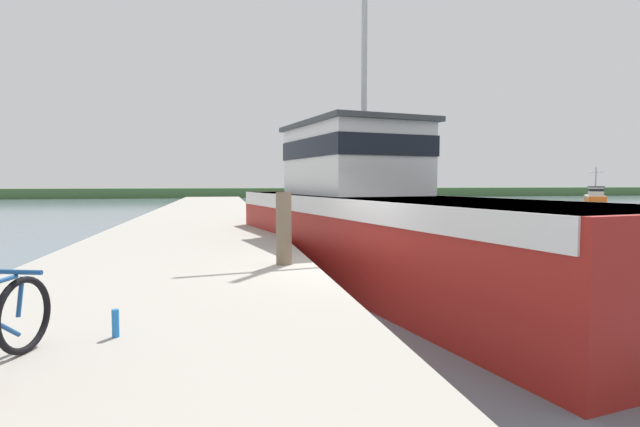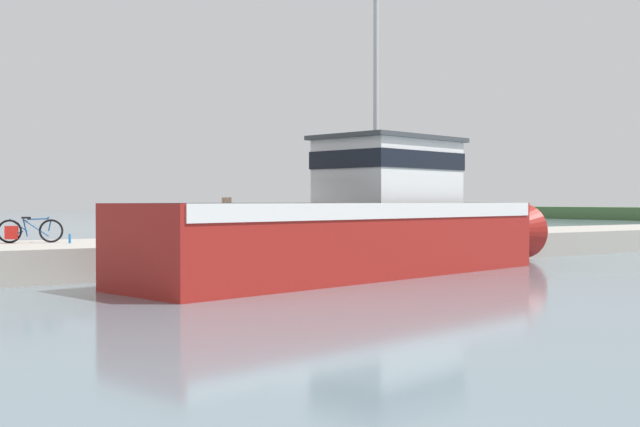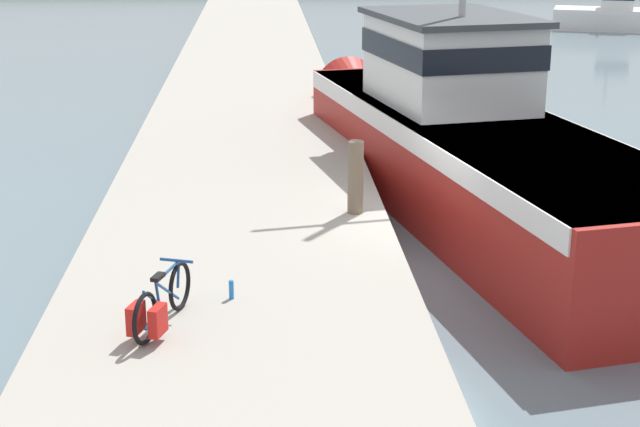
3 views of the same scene
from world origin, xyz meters
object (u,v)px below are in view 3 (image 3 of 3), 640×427
at_px(mooring_post, 356,177).
at_px(water_bottle_by_bike, 231,290).
at_px(fishing_boat_main, 463,138).
at_px(bicycle_touring, 158,306).
at_px(boat_green_anchored, 609,14).

relative_size(mooring_post, water_bottle_by_bike, 4.87).
xyz_separation_m(fishing_boat_main, mooring_post, (-2.42, -3.00, 0.07)).
bearing_deg(water_bottle_by_bike, fishing_boat_main, 56.54).
relative_size(fishing_boat_main, mooring_post, 12.50).
distance_m(fishing_boat_main, water_bottle_by_bike, 8.01).
relative_size(bicycle_touring, water_bottle_by_bike, 6.44).
xyz_separation_m(boat_green_anchored, mooring_post, (-15.39, -31.56, 0.69)).
height_order(mooring_post, water_bottle_by_bike, mooring_post).
bearing_deg(bicycle_touring, boat_green_anchored, 81.36).
relative_size(boat_green_anchored, water_bottle_by_bike, 22.69).
height_order(fishing_boat_main, water_bottle_by_bike, fishing_boat_main).
height_order(bicycle_touring, mooring_post, mooring_post).
bearing_deg(mooring_post, fishing_boat_main, 51.04).
bearing_deg(fishing_boat_main, mooring_post, -140.56).
height_order(boat_green_anchored, water_bottle_by_bike, boat_green_anchored).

